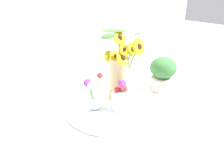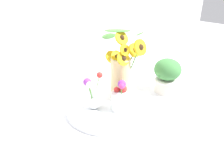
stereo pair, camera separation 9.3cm
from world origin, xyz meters
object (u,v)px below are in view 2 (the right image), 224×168
(serving_tray, at_px, (112,107))
(mason_jar_sunflowers, at_px, (121,71))
(potted_plant, at_px, (167,75))
(vase_small_center, at_px, (120,98))
(vase_bulb_right, at_px, (93,96))

(serving_tray, relative_size, mason_jar_sunflowers, 1.27)
(potted_plant, bearing_deg, vase_small_center, 179.97)
(serving_tray, xyz_separation_m, potted_plant, (0.39, -0.06, 0.10))
(serving_tray, xyz_separation_m, mason_jar_sunflowers, (0.09, 0.04, 0.17))
(serving_tray, bearing_deg, potted_plant, -8.27)
(serving_tray, distance_m, potted_plant, 0.40)
(vase_small_center, height_order, vase_bulb_right, vase_bulb_right)
(mason_jar_sunflowers, height_order, potted_plant, mason_jar_sunflowers)
(vase_small_center, xyz_separation_m, vase_bulb_right, (-0.10, 0.09, 0.01))
(mason_jar_sunflowers, bearing_deg, vase_small_center, -134.78)
(vase_small_center, bearing_deg, serving_tray, 93.73)
(vase_bulb_right, relative_size, potted_plant, 0.91)
(serving_tray, height_order, vase_small_center, vase_small_center)
(vase_small_center, relative_size, vase_bulb_right, 0.81)
(mason_jar_sunflowers, relative_size, potted_plant, 1.81)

